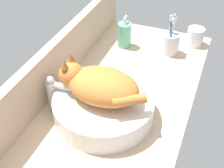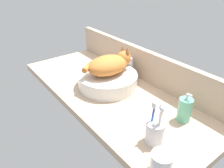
% 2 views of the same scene
% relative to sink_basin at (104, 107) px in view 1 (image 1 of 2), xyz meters
% --- Properties ---
extents(ground_plane, '(1.32, 0.55, 0.04)m').
position_rel_sink_basin_xyz_m(ground_plane, '(0.04, -0.01, -0.06)').
color(ground_plane, tan).
extents(backsplash_panel, '(1.32, 0.04, 0.19)m').
position_rel_sink_basin_xyz_m(backsplash_panel, '(0.04, 0.24, 0.06)').
color(backsplash_panel, tan).
rests_on(backsplash_panel, ground_plane).
extents(sink_basin, '(0.36, 0.36, 0.08)m').
position_rel_sink_basin_xyz_m(sink_basin, '(0.00, 0.00, 0.00)').
color(sink_basin, silver).
rests_on(sink_basin, ground_plane).
extents(cat, '(0.17, 0.32, 0.14)m').
position_rel_sink_basin_xyz_m(cat, '(-0.00, 0.01, 0.10)').
color(cat, '#CC7533').
rests_on(cat, sink_basin).
extents(faucet, '(0.04, 0.12, 0.14)m').
position_rel_sink_basin_xyz_m(faucet, '(-0.02, 0.18, 0.03)').
color(faucet, silver).
rests_on(faucet, ground_plane).
extents(soap_dispenser, '(0.06, 0.06, 0.15)m').
position_rel_sink_basin_xyz_m(soap_dispenser, '(0.48, 0.10, 0.02)').
color(soap_dispenser, '#60B793').
rests_on(soap_dispenser, ground_plane).
extents(toothbrush_cup, '(0.08, 0.08, 0.19)m').
position_rel_sink_basin_xyz_m(toothbrush_cup, '(0.50, -0.12, 0.01)').
color(toothbrush_cup, silver).
rests_on(toothbrush_cup, ground_plane).
extents(water_glass, '(0.08, 0.08, 0.08)m').
position_rel_sink_basin_xyz_m(water_glass, '(0.62, -0.22, -0.00)').
color(water_glass, white).
rests_on(water_glass, ground_plane).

